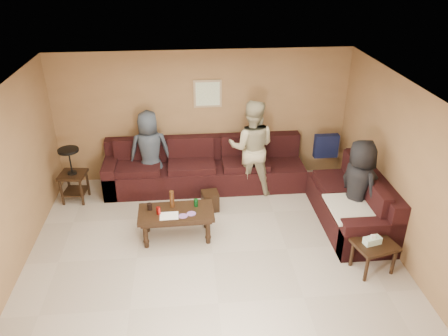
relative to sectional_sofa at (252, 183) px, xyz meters
name	(u,v)px	position (x,y,z in m)	size (l,w,h in m)	color
room	(211,154)	(-0.81, -1.52, 1.34)	(5.60, 5.50, 2.50)	#B8AC9C
sectional_sofa	(252,183)	(0.00, 0.00, 0.00)	(4.65, 2.90, 0.97)	black
coffee_table	(176,215)	(-1.35, -1.04, 0.08)	(1.17, 0.60, 0.77)	black
end_table_left	(72,174)	(-3.17, 0.25, 0.20)	(0.49, 0.49, 1.01)	black
side_table_right	(374,247)	(1.41, -2.09, 0.07)	(0.65, 0.58, 0.61)	black
waste_bin	(210,201)	(-0.77, -0.29, -0.16)	(0.28, 0.28, 0.34)	black
wall_art	(208,94)	(-0.71, 0.96, 1.37)	(0.52, 0.04, 0.52)	#9F8663
person_left	(150,151)	(-1.81, 0.56, 0.44)	(0.75, 0.49, 1.54)	#313A45
person_middle	(252,147)	(0.03, 0.31, 0.56)	(0.86, 0.67, 1.77)	tan
person_right	(358,187)	(1.50, -1.07, 0.46)	(0.76, 0.50, 1.56)	black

